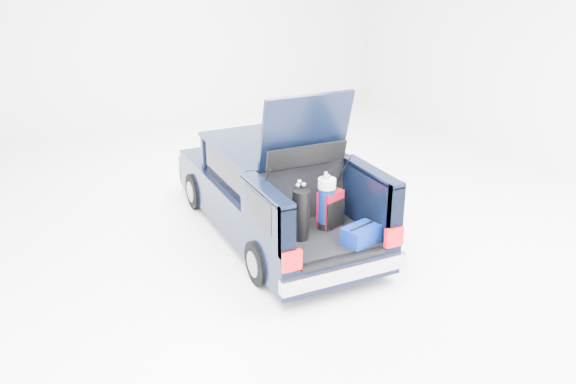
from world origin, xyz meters
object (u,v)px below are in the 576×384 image
car (271,190)px  blue_duffel (361,234)px  red_suitcase (330,209)px  blue_golf_bag (326,203)px  black_golf_bag (301,214)px

car → blue_duffel: 2.05m
red_suitcase → blue_duffel: bearing=-97.1°
blue_golf_bag → blue_duffel: blue_golf_bag is taller
car → blue_duffel: car is taller
blue_golf_bag → blue_duffel: 0.68m
black_golf_bag → blue_golf_bag: bearing=37.0°
black_golf_bag → blue_duffel: black_golf_bag is taller
car → blue_golf_bag: 1.46m
blue_duffel → black_golf_bag: bearing=133.1°
car → red_suitcase: car is taller
black_golf_bag → car: bearing=95.7°
red_suitcase → blue_duffel: red_suitcase is taller
black_golf_bag → red_suitcase: bearing=35.5°
red_suitcase → blue_duffel: 0.64m
car → red_suitcase: 1.44m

